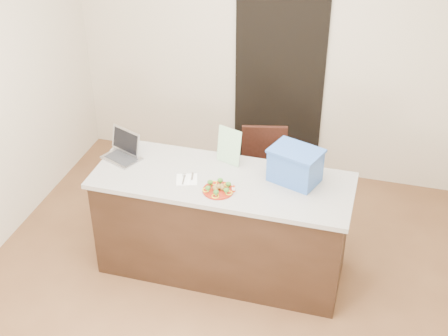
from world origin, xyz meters
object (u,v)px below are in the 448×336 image
(island, at_px, (222,225))
(napkin, at_px, (187,180))
(chair, at_px, (261,170))
(plate, at_px, (218,190))
(laptop, at_px, (123,150))
(yogurt_bottle, at_px, (234,190))
(blue_box, at_px, (295,165))

(island, xyz_separation_m, napkin, (-0.26, -0.09, 0.46))
(napkin, height_order, chair, chair)
(plate, height_order, chair, plate)
(laptop, bearing_deg, plate, 5.73)
(chair, bearing_deg, yogurt_bottle, -103.68)
(laptop, height_order, chair, laptop)
(plate, relative_size, yogurt_bottle, 3.90)
(island, relative_size, yogurt_bottle, 33.46)
(yogurt_bottle, xyz_separation_m, laptop, (-1.02, 0.27, 0.03))
(laptop, bearing_deg, chair, 57.06)
(yogurt_bottle, xyz_separation_m, chair, (0.01, 0.96, -0.42))
(laptop, xyz_separation_m, blue_box, (1.43, 0.02, 0.08))
(laptop, distance_m, blue_box, 1.43)
(plate, relative_size, chair, 0.26)
(blue_box, height_order, chair, blue_box)
(island, height_order, plate, plate)
(island, bearing_deg, laptop, 172.98)
(yogurt_bottle, height_order, blue_box, blue_box)
(chair, bearing_deg, plate, -110.61)
(laptop, bearing_deg, yogurt_bottle, 8.43)
(island, xyz_separation_m, blue_box, (0.55, 0.13, 0.60))
(island, xyz_separation_m, laptop, (-0.88, 0.11, 0.52))
(napkin, distance_m, chair, 1.05)
(blue_box, bearing_deg, napkin, -145.61)
(island, height_order, napkin, napkin)
(plate, bearing_deg, blue_box, 29.86)
(yogurt_bottle, bearing_deg, napkin, 170.44)
(island, height_order, yogurt_bottle, yogurt_bottle)
(yogurt_bottle, relative_size, blue_box, 0.14)
(plate, relative_size, blue_box, 0.53)
(laptop, bearing_deg, napkin, 5.22)
(island, bearing_deg, plate, -83.57)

